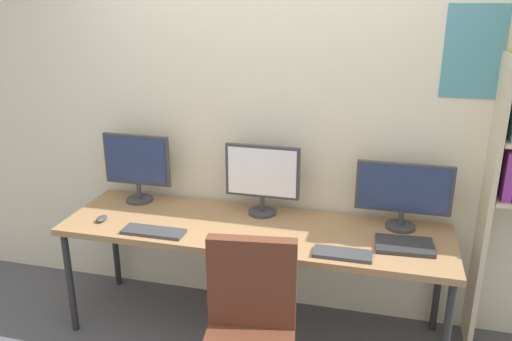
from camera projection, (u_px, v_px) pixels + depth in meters
The scene contains 9 objects.
wall_back at pixel (270, 122), 3.40m from camera, with size 4.77×0.11×2.60m.
desk at pixel (254, 234), 3.21m from camera, with size 2.37×0.68×0.74m.
monitor_left at pixel (137, 164), 3.51m from camera, with size 0.46×0.18×0.47m.
monitor_center at pixel (262, 176), 3.31m from camera, with size 0.48×0.18×0.46m.
monitor_right at pixel (403, 192), 3.11m from camera, with size 0.56×0.18×0.41m.
keyboard_left at pixel (154, 232), 3.11m from camera, with size 0.38×0.13×0.02m, color #38383D.
keyboard_right at pixel (343, 254), 2.85m from camera, with size 0.32×0.13×0.02m, color #38383D.
computer_mouse at pixel (102, 219), 3.27m from camera, with size 0.06×0.10×0.03m, color #38383D.
laptop_closed at pixel (405, 245), 2.94m from camera, with size 0.32×0.22×0.02m, color #2D2D2D.
Camera 1 is at (0.73, -2.21, 2.12)m, focal length 36.67 mm.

